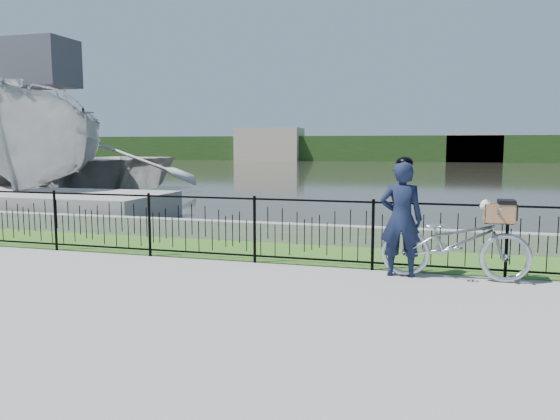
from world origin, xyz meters
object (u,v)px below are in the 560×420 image
(bicycle_rig, at_px, (455,241))
(boat_far, at_px, (59,167))
(boat_near, at_px, (44,145))
(cyclist, at_px, (401,218))

(bicycle_rig, height_order, boat_far, boat_far)
(boat_near, bearing_deg, boat_far, 116.72)
(bicycle_rig, bearing_deg, cyclist, -178.07)
(boat_near, xyz_separation_m, boat_far, (-1.01, 2.01, -0.83))
(boat_near, relative_size, boat_far, 0.86)
(cyclist, height_order, boat_far, boat_far)
(cyclist, bearing_deg, bicycle_rig, 1.93)
(bicycle_rig, distance_m, boat_near, 15.35)
(cyclist, xyz_separation_m, boat_far, (-13.54, 9.53, 0.25))
(bicycle_rig, height_order, boat_near, boat_near)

